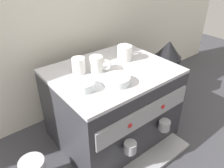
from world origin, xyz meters
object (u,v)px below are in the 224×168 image
at_px(ceramic_cup_2, 125,53).
at_px(coffee_grinder, 166,72).
at_px(ceramic_cup_0, 79,65).
at_px(ceramic_bowl_1, 84,86).
at_px(ceramic_bowl_0, 117,80).
at_px(ceramic_cup_1, 97,64).
at_px(espresso_machine, 113,104).

bearing_deg(ceramic_cup_2, coffee_grinder, 0.72).
distance_m(ceramic_cup_0, ceramic_bowl_1, 0.15).
distance_m(ceramic_cup_2, ceramic_bowl_0, 0.25).
relative_size(ceramic_cup_2, ceramic_bowl_1, 1.13).
distance_m(ceramic_cup_1, ceramic_cup_2, 0.19).
bearing_deg(ceramic_bowl_0, ceramic_bowl_1, 159.97).
height_order(ceramic_cup_0, ceramic_bowl_1, ceramic_cup_0).
distance_m(ceramic_cup_0, ceramic_bowl_0, 0.20).
distance_m(ceramic_bowl_0, ceramic_bowl_1, 0.14).
height_order(ceramic_bowl_0, ceramic_bowl_1, ceramic_bowl_1).
relative_size(ceramic_cup_0, ceramic_cup_1, 1.00).
bearing_deg(ceramic_cup_0, espresso_machine, -30.09).
xyz_separation_m(espresso_machine, coffee_grinder, (0.50, 0.06, 0.00)).
bearing_deg(ceramic_bowl_0, ceramic_cup_0, 110.94).
bearing_deg(ceramic_cup_1, ceramic_cup_0, 147.32).
distance_m(ceramic_cup_1, coffee_grinder, 0.61).
bearing_deg(coffee_grinder, ceramic_cup_2, -179.28).
height_order(ceramic_cup_2, ceramic_bowl_0, ceramic_cup_2).
height_order(ceramic_cup_1, ceramic_bowl_0, ceramic_cup_1).
bearing_deg(ceramic_cup_1, ceramic_bowl_1, -145.42).
distance_m(ceramic_cup_0, ceramic_cup_2, 0.26).
height_order(ceramic_cup_1, ceramic_cup_2, same).
relative_size(ceramic_bowl_0, coffee_grinder, 0.27).
relative_size(ceramic_bowl_0, ceramic_bowl_1, 1.22).
bearing_deg(ceramic_cup_0, ceramic_cup_2, -5.28).
height_order(espresso_machine, ceramic_cup_1, ceramic_cup_1).
bearing_deg(ceramic_bowl_1, espresso_machine, 16.60).
xyz_separation_m(ceramic_cup_0, ceramic_cup_2, (0.26, -0.02, 0.00)).
bearing_deg(espresso_machine, ceramic_cup_0, 149.91).
distance_m(espresso_machine, ceramic_cup_0, 0.29).
bearing_deg(ceramic_bowl_0, ceramic_cup_2, 41.03).
height_order(ceramic_cup_0, ceramic_bowl_0, ceramic_cup_0).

